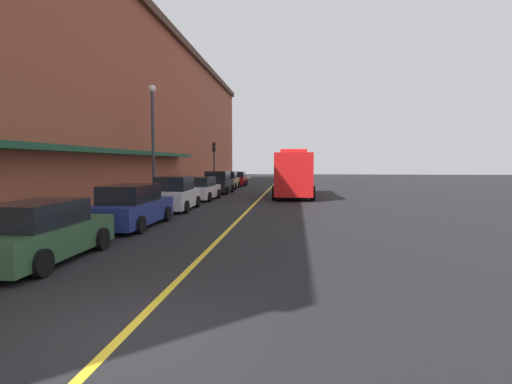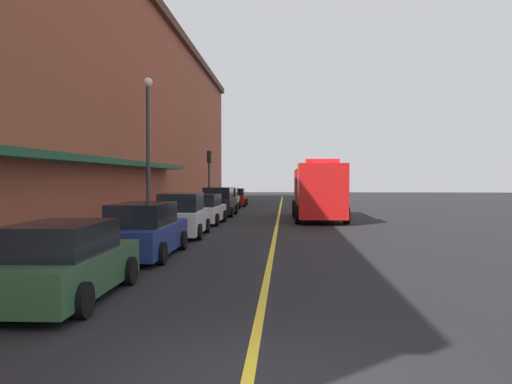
{
  "view_description": "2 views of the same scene",
  "coord_description": "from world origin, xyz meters",
  "px_view_note": "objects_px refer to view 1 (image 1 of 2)",
  "views": [
    {
      "loc": [
        2.51,
        -5.41,
        2.54
      ],
      "look_at": [
        0.41,
        15.45,
        0.97
      ],
      "focal_mm": 27.74,
      "sensor_mm": 36.0,
      "label": 1
    },
    {
      "loc": [
        0.46,
        -5.94,
        2.44
      ],
      "look_at": [
        -1.22,
        22.69,
        1.64
      ],
      "focal_mm": 35.84,
      "sensor_mm": 36.0,
      "label": 2
    }
  ],
  "objects_px": {
    "parked_car_0": "(41,233)",
    "parked_car_1": "(132,207)",
    "parked_car_2": "(176,194)",
    "parking_meter_1": "(187,183)",
    "parked_car_6": "(238,179)",
    "parked_car_3": "(200,189)",
    "fire_truck": "(293,175)",
    "traffic_light_near": "(214,156)",
    "street_lamp_left": "(153,131)",
    "parked_car_4": "(218,183)",
    "parked_car_5": "(228,181)"
  },
  "relations": [
    {
      "from": "parked_car_0",
      "to": "parked_car_1",
      "type": "bearing_deg",
      "value": -1.25
    },
    {
      "from": "parked_car_2",
      "to": "parking_meter_1",
      "type": "bearing_deg",
      "value": 9.07
    },
    {
      "from": "parked_car_2",
      "to": "parked_car_6",
      "type": "xyz_separation_m",
      "value": [
        -0.04,
        22.93,
        -0.11
      ]
    },
    {
      "from": "parked_car_3",
      "to": "fire_truck",
      "type": "bearing_deg",
      "value": -60.74
    },
    {
      "from": "parking_meter_1",
      "to": "parked_car_6",
      "type": "bearing_deg",
      "value": 84.59
    },
    {
      "from": "parked_car_6",
      "to": "traffic_light_near",
      "type": "distance_m",
      "value": 6.57
    },
    {
      "from": "parking_meter_1",
      "to": "street_lamp_left",
      "type": "relative_size",
      "value": 0.19
    },
    {
      "from": "parked_car_2",
      "to": "traffic_light_near",
      "type": "bearing_deg",
      "value": 2.89
    },
    {
      "from": "parked_car_3",
      "to": "parked_car_6",
      "type": "bearing_deg",
      "value": 1.74
    },
    {
      "from": "parked_car_4",
      "to": "traffic_light_near",
      "type": "bearing_deg",
      "value": 15.56
    },
    {
      "from": "parked_car_1",
      "to": "fire_truck",
      "type": "height_order",
      "value": "fire_truck"
    },
    {
      "from": "traffic_light_near",
      "to": "parked_car_1",
      "type": "bearing_deg",
      "value": -86.49
    },
    {
      "from": "parked_car_0",
      "to": "parked_car_4",
      "type": "xyz_separation_m",
      "value": [
        0.09,
        22.76,
        0.12
      ]
    },
    {
      "from": "parked_car_3",
      "to": "parked_car_4",
      "type": "height_order",
      "value": "parked_car_4"
    },
    {
      "from": "parked_car_3",
      "to": "parked_car_4",
      "type": "distance_m",
      "value": 5.86
    },
    {
      "from": "parked_car_0",
      "to": "parked_car_2",
      "type": "distance_m",
      "value": 11.08
    },
    {
      "from": "street_lamp_left",
      "to": "parked_car_5",
      "type": "bearing_deg",
      "value": 82.71
    },
    {
      "from": "parked_car_0",
      "to": "parked_car_6",
      "type": "distance_m",
      "value": 34.01
    },
    {
      "from": "fire_truck",
      "to": "street_lamp_left",
      "type": "bearing_deg",
      "value": -52.02
    },
    {
      "from": "parked_car_2",
      "to": "fire_truck",
      "type": "xyz_separation_m",
      "value": [
        6.2,
        9.07,
        0.8
      ]
    },
    {
      "from": "parked_car_6",
      "to": "parked_car_0",
      "type": "bearing_deg",
      "value": 178.63
    },
    {
      "from": "parked_car_2",
      "to": "parked_car_1",
      "type": "bearing_deg",
      "value": 177.69
    },
    {
      "from": "parked_car_1",
      "to": "fire_truck",
      "type": "bearing_deg",
      "value": -23.51
    },
    {
      "from": "parked_car_0",
      "to": "parked_car_5",
      "type": "bearing_deg",
      "value": -0.66
    },
    {
      "from": "parked_car_5",
      "to": "fire_truck",
      "type": "distance_m",
      "value": 10.52
    },
    {
      "from": "parked_car_4",
      "to": "fire_truck",
      "type": "relative_size",
      "value": 0.49
    },
    {
      "from": "fire_truck",
      "to": "parked_car_6",
      "type": "bearing_deg",
      "value": -156.45
    },
    {
      "from": "parked_car_2",
      "to": "fire_truck",
      "type": "distance_m",
      "value": 11.01
    },
    {
      "from": "parked_car_1",
      "to": "parked_car_3",
      "type": "bearing_deg",
      "value": -0.22
    },
    {
      "from": "fire_truck",
      "to": "traffic_light_near",
      "type": "bearing_deg",
      "value": -136.78
    },
    {
      "from": "traffic_light_near",
      "to": "parked_car_3",
      "type": "bearing_deg",
      "value": -83.09
    },
    {
      "from": "parked_car_4",
      "to": "street_lamp_left",
      "type": "relative_size",
      "value": 0.6
    },
    {
      "from": "parked_car_5",
      "to": "street_lamp_left",
      "type": "xyz_separation_m",
      "value": [
        -1.91,
        -14.96,
        3.61
      ]
    },
    {
      "from": "parked_car_0",
      "to": "street_lamp_left",
      "type": "relative_size",
      "value": 0.65
    },
    {
      "from": "parked_car_6",
      "to": "traffic_light_near",
      "type": "xyz_separation_m",
      "value": [
        -1.39,
        -5.94,
        2.43
      ]
    },
    {
      "from": "parked_car_4",
      "to": "parking_meter_1",
      "type": "bearing_deg",
      "value": 160.25
    },
    {
      "from": "parked_car_1",
      "to": "parked_car_0",
      "type": "bearing_deg",
      "value": 179.23
    },
    {
      "from": "fire_truck",
      "to": "parked_car_3",
      "type": "bearing_deg",
      "value": -63.24
    },
    {
      "from": "parked_car_2",
      "to": "traffic_light_near",
      "type": "height_order",
      "value": "traffic_light_near"
    },
    {
      "from": "parking_meter_1",
      "to": "street_lamp_left",
      "type": "distance_m",
      "value": 6.21
    },
    {
      "from": "parked_car_3",
      "to": "parked_car_5",
      "type": "bearing_deg",
      "value": 2.35
    },
    {
      "from": "parked_car_1",
      "to": "street_lamp_left",
      "type": "xyz_separation_m",
      "value": [
        -2.04,
        7.97,
        3.61
      ]
    },
    {
      "from": "parked_car_2",
      "to": "parked_car_6",
      "type": "height_order",
      "value": "parked_car_2"
    },
    {
      "from": "traffic_light_near",
      "to": "parked_car_4",
      "type": "bearing_deg",
      "value": -74.97
    },
    {
      "from": "parked_car_2",
      "to": "parked_car_4",
      "type": "relative_size",
      "value": 1.03
    },
    {
      "from": "parked_car_2",
      "to": "parked_car_6",
      "type": "distance_m",
      "value": 22.93
    },
    {
      "from": "parked_car_0",
      "to": "parked_car_5",
      "type": "distance_m",
      "value": 28.49
    },
    {
      "from": "parked_car_6",
      "to": "parked_car_2",
      "type": "bearing_deg",
      "value": 178.79
    },
    {
      "from": "parked_car_4",
      "to": "traffic_light_near",
      "type": "xyz_separation_m",
      "value": [
        -1.43,
        5.31,
        2.3
      ]
    },
    {
      "from": "parked_car_0",
      "to": "parked_car_2",
      "type": "height_order",
      "value": "parked_car_2"
    }
  ]
}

